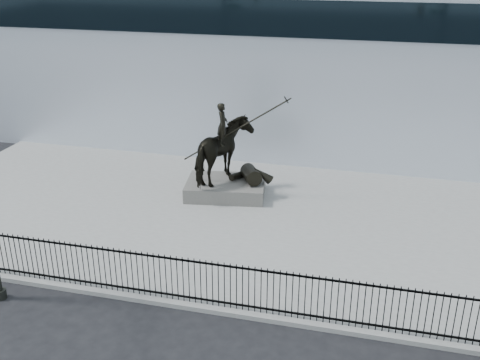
# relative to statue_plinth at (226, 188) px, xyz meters

# --- Properties ---
(ground) EXTENTS (120.00, 120.00, 0.00)m
(ground) POSITION_rel_statue_plinth_xyz_m (2.33, -8.99, -0.46)
(ground) COLOR black
(ground) RESTS_ON ground
(plaza) EXTENTS (30.00, 12.00, 0.15)m
(plaza) POSITION_rel_statue_plinth_xyz_m (2.33, -1.99, -0.38)
(plaza) COLOR gray
(plaza) RESTS_ON ground
(building) EXTENTS (44.00, 14.00, 9.00)m
(building) POSITION_rel_statue_plinth_xyz_m (2.33, 11.01, 4.04)
(building) COLOR white
(building) RESTS_ON ground
(picket_fence) EXTENTS (22.10, 0.10, 1.50)m
(picket_fence) POSITION_rel_statue_plinth_xyz_m (2.33, -7.74, 0.45)
(picket_fence) COLOR black
(picket_fence) RESTS_ON plaza
(statue_plinth) EXTENTS (3.57, 2.72, 0.61)m
(statue_plinth) POSITION_rel_statue_plinth_xyz_m (0.00, 0.00, 0.00)
(statue_plinth) COLOR #55534E
(statue_plinth) RESTS_ON plaza
(equestrian_statue) EXTENTS (4.15, 2.89, 3.55)m
(equestrian_statue) POSITION_rel_statue_plinth_xyz_m (0.06, 0.01, 1.59)
(equestrian_statue) COLOR black
(equestrian_statue) RESTS_ON statue_plinth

